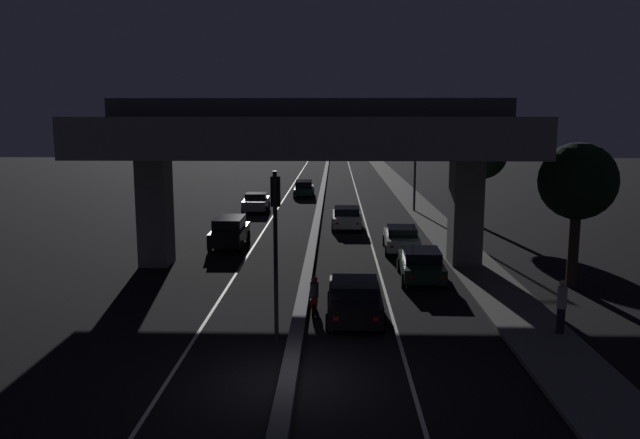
# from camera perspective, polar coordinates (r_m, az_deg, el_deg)

# --- Properties ---
(ground_plane) EXTENTS (200.00, 200.00, 0.00)m
(ground_plane) POSITION_cam_1_polar(r_m,az_deg,el_deg) (18.03, -2.85, -14.53)
(ground_plane) COLOR black
(lane_line_left_inner) EXTENTS (0.12, 126.00, 0.00)m
(lane_line_left_inner) POSITION_cam_1_polar(r_m,az_deg,el_deg) (52.17, -3.75, 1.22)
(lane_line_left_inner) COLOR beige
(lane_line_left_inner) RESTS_ON ground_plane
(lane_line_right_inner) EXTENTS (0.12, 126.00, 0.00)m
(lane_line_right_inner) POSITION_cam_1_polar(r_m,az_deg,el_deg) (52.01, 3.75, 1.19)
(lane_line_right_inner) COLOR beige
(lane_line_right_inner) RESTS_ON ground_plane
(median_divider) EXTENTS (0.48, 126.00, 0.31)m
(median_divider) POSITION_cam_1_polar(r_m,az_deg,el_deg) (51.96, -0.01, 1.38)
(median_divider) COLOR #4C4C51
(median_divider) RESTS_ON ground_plane
(sidewalk_right) EXTENTS (2.49, 126.00, 0.14)m
(sidewalk_right) POSITION_cam_1_polar(r_m,az_deg,el_deg) (45.55, 10.03, 0.01)
(sidewalk_right) COLOR #5B5956
(sidewalk_right) RESTS_ON ground_plane
(elevated_overpass) EXTENTS (19.71, 11.86, 8.22)m
(elevated_overpass) POSITION_cam_1_polar(r_m,az_deg,el_deg) (30.48, -0.99, 7.33)
(elevated_overpass) COLOR gray
(elevated_overpass) RESTS_ON ground_plane
(traffic_light_left_of_median) EXTENTS (0.30, 0.49, 5.62)m
(traffic_light_left_of_median) POSITION_cam_1_polar(r_m,az_deg,el_deg) (20.10, -4.08, -0.68)
(traffic_light_left_of_median) COLOR black
(traffic_light_left_of_median) RESTS_ON ground_plane
(street_lamp) EXTENTS (2.65, 0.32, 8.59)m
(street_lamp) POSITION_cam_1_polar(r_m,az_deg,el_deg) (48.76, 8.31, 6.57)
(street_lamp) COLOR #2D2D30
(street_lamp) RESTS_ON ground_plane
(car_black_lead) EXTENTS (2.09, 4.48, 1.48)m
(car_black_lead) POSITION_cam_1_polar(r_m,az_deg,el_deg) (22.92, 3.18, -7.20)
(car_black_lead) COLOR black
(car_black_lead) RESTS_ON ground_plane
(car_dark_green_second) EXTENTS (2.10, 4.52, 1.43)m
(car_dark_green_second) POSITION_cam_1_polar(r_m,az_deg,el_deg) (28.68, 9.24, -4.01)
(car_dark_green_second) COLOR black
(car_dark_green_second) RESTS_ON ground_plane
(car_white_third) EXTENTS (2.04, 4.35, 1.39)m
(car_white_third) POSITION_cam_1_polar(r_m,az_deg,el_deg) (34.71, 7.45, -1.69)
(car_white_third) COLOR silver
(car_white_third) RESTS_ON ground_plane
(car_white_fourth) EXTENTS (2.00, 4.30, 1.46)m
(car_white_fourth) POSITION_cam_1_polar(r_m,az_deg,el_deg) (41.47, 2.45, 0.20)
(car_white_fourth) COLOR silver
(car_white_fourth) RESTS_ON ground_plane
(car_black_lead_oncoming) EXTENTS (1.98, 4.54, 1.70)m
(car_black_lead_oncoming) POSITION_cam_1_polar(r_m,az_deg,el_deg) (35.97, -8.27, -1.07)
(car_black_lead_oncoming) COLOR black
(car_black_lead_oncoming) RESTS_ON ground_plane
(car_grey_second_oncoming) EXTENTS (2.04, 4.07, 1.48)m
(car_grey_second_oncoming) POSITION_cam_1_polar(r_m,az_deg,el_deg) (49.08, -5.87, 1.58)
(car_grey_second_oncoming) COLOR #515459
(car_grey_second_oncoming) RESTS_ON ground_plane
(car_dark_green_third_oncoming) EXTENTS (1.94, 4.60, 1.46)m
(car_dark_green_third_oncoming) POSITION_cam_1_polar(r_m,az_deg,el_deg) (58.77, -1.48, 2.89)
(car_dark_green_third_oncoming) COLOR black
(car_dark_green_third_oncoming) RESTS_ON ground_plane
(motorcycle_red_filtering_near) EXTENTS (0.33, 1.70, 1.43)m
(motorcycle_red_filtering_near) POSITION_cam_1_polar(r_m,az_deg,el_deg) (23.55, -0.52, -7.16)
(motorcycle_red_filtering_near) COLOR black
(motorcycle_red_filtering_near) RESTS_ON ground_plane
(pedestrian_on_sidewalk) EXTENTS (0.32, 0.32, 1.83)m
(pedestrian_on_sidewalk) POSITION_cam_1_polar(r_m,az_deg,el_deg) (22.48, 21.22, -7.39)
(pedestrian_on_sidewalk) COLOR black
(pedestrian_on_sidewalk) RESTS_ON sidewalk_right
(roadside_tree_kerbside_near) EXTENTS (3.30, 3.30, 6.28)m
(roadside_tree_kerbside_near) POSITION_cam_1_polar(r_m,az_deg,el_deg) (28.72, 22.50, 3.16)
(roadside_tree_kerbside_near) COLOR #38281C
(roadside_tree_kerbside_near) RESTS_ON ground_plane
(roadside_tree_kerbside_mid) EXTENTS (3.27, 3.27, 6.52)m
(roadside_tree_kerbside_mid) POSITION_cam_1_polar(r_m,az_deg,el_deg) (43.07, 14.63, 5.72)
(roadside_tree_kerbside_mid) COLOR #2D2116
(roadside_tree_kerbside_mid) RESTS_ON ground_plane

